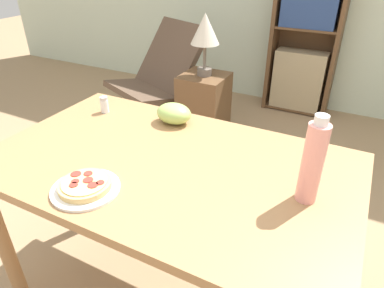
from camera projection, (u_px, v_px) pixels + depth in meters
dining_table at (169, 183)px, 1.30m from camera, size 1.34×0.80×0.77m
pizza_on_plate at (85, 186)px, 1.09m from camera, size 0.22×0.22×0.04m
grape_bunch at (174, 113)px, 1.50m from camera, size 0.16×0.12×0.09m
drink_bottle at (313, 162)px, 1.00m from camera, size 0.06×0.06×0.29m
salt_shaker at (104, 105)px, 1.59m from camera, size 0.04×0.04×0.08m
lounge_chair_near at (157, 95)px, 3.07m from camera, size 0.84×0.94×0.88m
bookshelf at (306, 35)px, 3.14m from camera, size 0.61×0.27×1.60m
side_table at (204, 111)px, 2.74m from camera, size 0.34×0.34×0.60m
table_lamp at (205, 32)px, 2.43m from camera, size 0.21×0.21×0.45m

